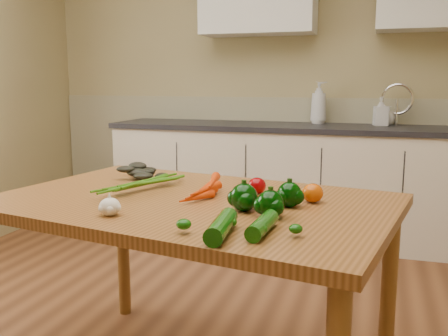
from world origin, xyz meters
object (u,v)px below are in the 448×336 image
soap_bottle_a (319,103)px  soap_bottle_b (381,111)px  soap_bottle_c (387,116)px  zucchini_a (262,225)px  table (192,221)px  pepper_a (244,197)px  leafy_greens (145,168)px  tomato_c (313,193)px  garlic_bulb (110,207)px  pepper_b (289,195)px  tomato_b (292,190)px  zucchini_b (221,226)px  carrot_bunch (184,186)px  tomato_a (257,186)px  pepper_c (270,204)px

soap_bottle_a → soap_bottle_b: bearing=-118.0°
soap_bottle_c → zucchini_a: (-0.37, -2.66, -0.15)m
soap_bottle_a → zucchini_a: size_ratio=1.67×
soap_bottle_b → table: bearing=59.6°
soap_bottle_b → pepper_a: bearing=65.8°
leafy_greens → tomato_c: size_ratio=2.73×
soap_bottle_b → garlic_bulb: soap_bottle_b is taller
pepper_b → tomato_b: 0.15m
soap_bottle_a → tomato_c: bearing=166.1°
soap_bottle_a → pepper_b: size_ratio=3.74×
tomato_b → zucchini_b: (-0.11, -0.54, 0.00)m
tomato_b → soap_bottle_c: bearing=80.5°
garlic_bulb → pepper_a: 0.45m
tomato_b → garlic_bulb: bearing=-140.4°
soap_bottle_b → carrot_bunch: 2.32m
soap_bottle_a → pepper_a: bearing=160.6°
tomato_a → tomato_b: (0.14, -0.02, -0.00)m
zucchini_b → zucchini_a: bearing=27.5°
tomato_a → table: bearing=-144.2°
leafy_greens → pepper_a: size_ratio=2.23×
zucchini_b → pepper_c: bearing=68.3°
pepper_a → carrot_bunch: bearing=150.0°
soap_bottle_a → carrot_bunch: size_ratio=1.21×
table → soap_bottle_c: size_ratio=11.29×
leafy_greens → zucchini_a: leafy_greens is taller
soap_bottle_c → leafy_greens: (-1.07, -2.01, -0.13)m
zucchini_b → soap_bottle_a: bearing=91.1°
carrot_bunch → tomato_a: size_ratio=3.83×
pepper_a → soap_bottle_a: bearing=90.9°
carrot_bunch → tomato_a: (0.27, 0.10, -0.00)m
zucchini_a → tomato_a: bearing=105.4°
tomato_a → tomato_b: tomato_a is taller
garlic_bulb → tomato_a: 0.60m
pepper_c → zucchini_b: 0.25m
tomato_b → tomato_c: (0.09, -0.06, 0.01)m
pepper_b → tomato_c: (0.07, 0.09, -0.01)m
soap_bottle_a → garlic_bulb: bearing=151.6°
pepper_a → tomato_c: pepper_a is taller
zucchini_a → zucchini_b: size_ratio=0.88×
pepper_a → zucchini_a: size_ratio=0.48×
soap_bottle_c → pepper_b: size_ratio=1.62×
garlic_bulb → pepper_c: pepper_c is taller
pepper_b → pepper_c: size_ratio=0.98×
pepper_a → zucchini_a: (0.12, -0.24, -0.02)m
soap_bottle_c → garlic_bulb: 2.76m
soap_bottle_c → pepper_c: soap_bottle_c is taller
garlic_bulb → tomato_c: bearing=31.7°
carrot_bunch → tomato_b: carrot_bunch is taller
soap_bottle_c → tomato_c: 2.25m
soap_bottle_c → pepper_b: (-0.35, -2.32, -0.13)m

